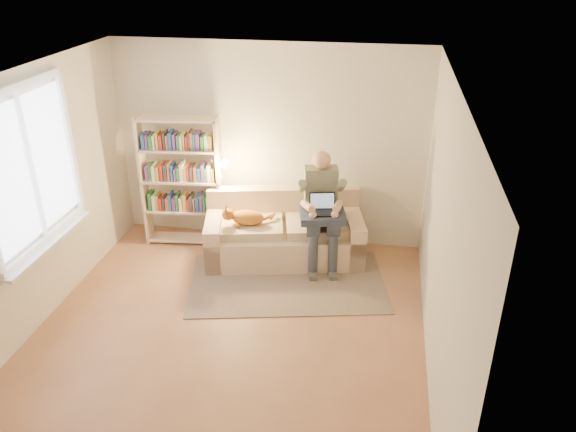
% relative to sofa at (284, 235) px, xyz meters
% --- Properties ---
extents(floor, '(4.50, 4.50, 0.00)m').
position_rel_sofa_xyz_m(floor, '(-0.28, -1.74, -0.30)').
color(floor, '#996345').
rests_on(floor, ground).
extents(ceiling, '(4.00, 4.50, 0.02)m').
position_rel_sofa_xyz_m(ceiling, '(-0.28, -1.74, 2.30)').
color(ceiling, white).
rests_on(ceiling, wall_back).
extents(wall_left, '(0.02, 4.50, 2.60)m').
position_rel_sofa_xyz_m(wall_left, '(-2.28, -1.74, 1.00)').
color(wall_left, silver).
rests_on(wall_left, floor).
extents(wall_right, '(0.02, 4.50, 2.60)m').
position_rel_sofa_xyz_m(wall_right, '(1.72, -1.74, 1.00)').
color(wall_right, silver).
rests_on(wall_right, floor).
extents(wall_back, '(4.00, 0.02, 2.60)m').
position_rel_sofa_xyz_m(wall_back, '(-0.28, 0.51, 1.00)').
color(wall_back, silver).
rests_on(wall_back, floor).
extents(wall_front, '(4.00, 0.02, 2.60)m').
position_rel_sofa_xyz_m(wall_front, '(-0.28, -3.99, 1.00)').
color(wall_front, silver).
rests_on(wall_front, floor).
extents(window, '(0.12, 1.52, 1.69)m').
position_rel_sofa_xyz_m(window, '(-2.23, -1.54, 1.07)').
color(window, white).
rests_on(window, wall_left).
extents(sofa, '(2.08, 1.26, 0.83)m').
position_rel_sofa_xyz_m(sofa, '(0.00, 0.00, 0.00)').
color(sofa, beige).
rests_on(sofa, floor).
extents(person, '(0.51, 0.70, 1.43)m').
position_rel_sofa_xyz_m(person, '(0.47, -0.05, 0.50)').
color(person, gray).
rests_on(person, sofa).
extents(cat, '(0.60, 0.31, 0.23)m').
position_rel_sofa_xyz_m(cat, '(-0.43, -0.22, 0.32)').
color(cat, orange).
rests_on(cat, sofa).
extents(blanket, '(0.61, 0.54, 0.09)m').
position_rel_sofa_xyz_m(blanket, '(0.50, -0.19, 0.41)').
color(blanket, '#273044').
rests_on(blanket, person).
extents(laptop, '(0.35, 0.32, 0.27)m').
position_rel_sofa_xyz_m(laptop, '(0.49, -0.18, 0.51)').
color(laptop, black).
rests_on(laptop, blanket).
extents(bookshelf, '(1.17, 0.38, 1.73)m').
position_rel_sofa_xyz_m(bookshelf, '(-1.37, 0.16, 0.65)').
color(bookshelf, beige).
rests_on(bookshelf, floor).
extents(rug, '(2.53, 1.81, 0.01)m').
position_rel_sofa_xyz_m(rug, '(0.15, -0.63, -0.29)').
color(rug, '#826E5F').
rests_on(rug, floor).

